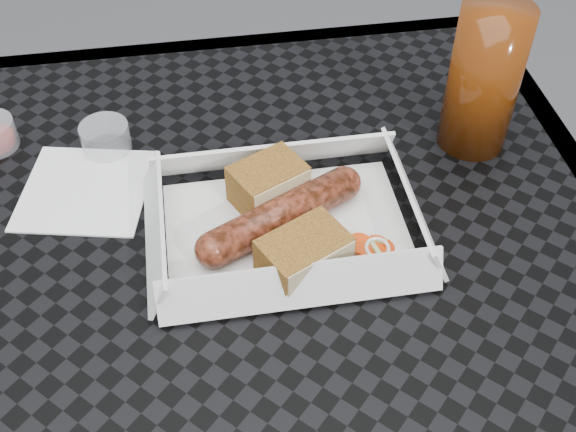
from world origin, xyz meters
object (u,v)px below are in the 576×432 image
at_px(patio_table, 213,345).
at_px(food_tray, 286,229).
at_px(bratwurst, 281,215).
at_px(drink_glass, 484,79).

height_order(patio_table, food_tray, food_tray).
bearing_deg(bratwurst, food_tray, -14.20).
bearing_deg(food_tray, patio_table, -141.58).
xyz_separation_m(food_tray, drink_glass, (0.21, 0.10, 0.07)).
bearing_deg(drink_glass, food_tray, -155.18).
bearing_deg(food_tray, drink_glass, 24.82).
distance_m(bratwurst, drink_glass, 0.24).
height_order(patio_table, drink_glass, drink_glass).
xyz_separation_m(bratwurst, drink_glass, (0.22, 0.10, 0.06)).
height_order(food_tray, bratwurst, bratwurst).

